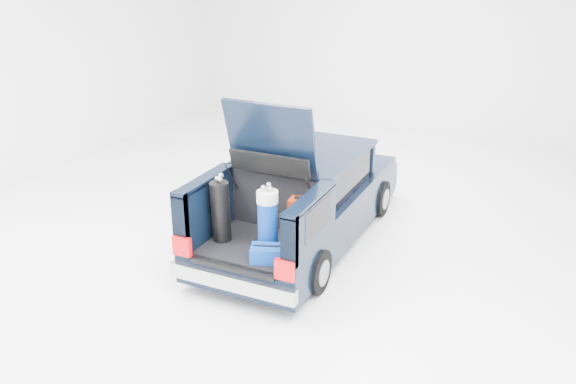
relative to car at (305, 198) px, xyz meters
The scene contains 6 objects.
ground 0.68m from the car, 90.00° to the right, with size 14.00×14.00×0.00m, color white.
car is the anchor object (origin of this frame).
red_suitcase 1.31m from the car, 67.28° to the right, with size 0.40×0.29×0.62m.
black_golf_bag 1.78m from the car, 106.70° to the right, with size 0.35×0.36×0.94m.
blue_golf_bag 1.71m from the car, 82.93° to the right, with size 0.30×0.30×0.94m.
blue_duffel 1.97m from the car, 80.01° to the right, with size 0.50×0.41×0.22m.
Camera 1 is at (3.51, -7.94, 4.33)m, focal length 38.00 mm.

